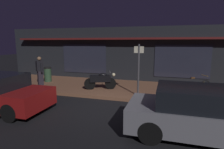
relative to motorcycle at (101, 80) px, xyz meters
The scene contains 9 objects.
ground_plane 2.53m from the motorcycle, 66.40° to the right, with size 60.00×60.00×0.00m, color black.
sidewalk_slab 1.37m from the motorcycle, 37.86° to the left, with size 18.00×4.00×0.15m, color brown.
storefront_building 4.42m from the motorcycle, 76.73° to the left, with size 18.00×3.30×3.60m.
motorcycle is the anchor object (origin of this frame).
bicycle_parked 4.76m from the motorcycle, ahead, with size 1.42×0.92×0.91m.
person_photographer 3.69m from the motorcycle, behind, with size 0.57×0.44×1.67m.
sign_post 2.33m from the motorcycle, 16.45° to the right, with size 0.44×0.09×2.40m.
trash_bin 4.01m from the motorcycle, 167.34° to the left, with size 0.48×0.48×0.93m.
parked_car_far 5.65m from the motorcycle, 40.59° to the right, with size 4.11×1.80×1.42m.
Camera 1 is at (2.32, -6.77, 2.64)m, focal length 29.55 mm.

